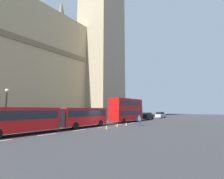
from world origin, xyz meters
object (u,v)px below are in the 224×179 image
at_px(double_decker_bus, 127,109).
at_px(traffic_cone_west, 107,127).
at_px(articulated_bus, 57,117).
at_px(traffic_cone_east, 126,124).
at_px(sedan_lead, 147,116).
at_px(sedan_trailing, 160,115).
at_px(traffic_cone_middle, 117,125).
at_px(pedestrian_near_cones, 139,120).
at_px(street_lamp, 6,106).

xyz_separation_m(double_decker_bus, traffic_cone_west, (-12.56, -4.44, -2.43)).
height_order(articulated_bus, traffic_cone_west, articulated_bus).
distance_m(articulated_bus, traffic_cone_east, 11.03).
height_order(double_decker_bus, sedan_lead, double_decker_bus).
bearing_deg(double_decker_bus, traffic_cone_west, -160.52).
height_order(sedan_trailing, traffic_cone_middle, sedan_trailing).
bearing_deg(pedestrian_near_cones, traffic_cone_middle, 149.86).
distance_m(street_lamp, pedestrian_near_cones, 18.90).
height_order(double_decker_bus, traffic_cone_west, double_decker_bus).
height_order(sedan_lead, traffic_cone_east, sedan_lead).
relative_size(sedan_lead, traffic_cone_middle, 7.59).
relative_size(traffic_cone_middle, traffic_cone_east, 1.00).
bearing_deg(sedan_trailing, street_lamp, 174.00).
xyz_separation_m(articulated_bus, double_decker_bus, (17.22, 0.00, 0.96)).
bearing_deg(traffic_cone_east, sedan_trailing, 8.94).
xyz_separation_m(double_decker_bus, sedan_lead, (9.93, -0.07, -1.80)).
bearing_deg(street_lamp, sedan_lead, -8.27).
height_order(double_decker_bus, street_lamp, street_lamp).
xyz_separation_m(articulated_bus, traffic_cone_middle, (7.91, -3.97, -1.46)).
height_order(traffic_cone_west, pedestrian_near_cones, pedestrian_near_cones).
bearing_deg(traffic_cone_west, sedan_trailing, 7.92).
height_order(double_decker_bus, sedan_trailing, double_decker_bus).
distance_m(sedan_trailing, pedestrian_near_cones, 26.82).
xyz_separation_m(traffic_cone_east, pedestrian_near_cones, (1.20, -1.76, 0.63)).
bearing_deg(street_lamp, pedestrian_near_cones, -33.78).
relative_size(double_decker_bus, sedan_lead, 2.23).
bearing_deg(sedan_trailing, double_decker_bus, -179.67).
relative_size(articulated_bus, traffic_cone_west, 29.94).
bearing_deg(pedestrian_near_cones, articulated_bus, 152.29).
bearing_deg(street_lamp, traffic_cone_east, -31.07).
distance_m(traffic_cone_east, street_lamp, 17.06).
xyz_separation_m(sedan_lead, sedan_trailing, (10.27, 0.19, 0.00)).
relative_size(sedan_lead, traffic_cone_east, 7.59).
xyz_separation_m(articulated_bus, street_lamp, (-4.31, 4.51, 1.31)).
bearing_deg(articulated_bus, sedan_trailing, 0.18).
xyz_separation_m(sedan_trailing, pedestrian_near_cones, (-26.13, -6.05, -0.00)).
xyz_separation_m(articulated_bus, sedan_trailing, (37.43, 0.12, -0.83)).
relative_size(traffic_cone_middle, street_lamp, 0.11).
bearing_deg(sedan_lead, traffic_cone_east, -166.45).
distance_m(traffic_cone_middle, pedestrian_near_cones, 3.97).
xyz_separation_m(double_decker_bus, street_lamp, (-21.54, 4.50, 0.35)).
distance_m(sedan_lead, pedestrian_near_cones, 16.91).
distance_m(traffic_cone_east, pedestrian_near_cones, 2.22).
height_order(sedan_trailing, pedestrian_near_cones, sedan_trailing).
height_order(articulated_bus, pedestrian_near_cones, articulated_bus).
height_order(double_decker_bus, pedestrian_near_cones, double_decker_bus).
xyz_separation_m(articulated_bus, pedestrian_near_cones, (11.30, -5.94, -0.83)).
distance_m(traffic_cone_middle, traffic_cone_east, 2.21).
relative_size(double_decker_bus, traffic_cone_west, 16.92).
height_order(double_decker_bus, traffic_cone_east, double_decker_bus).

